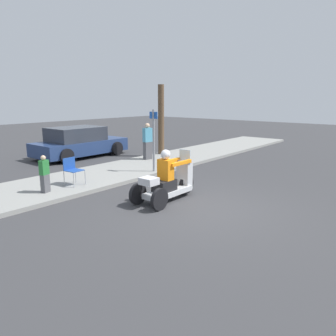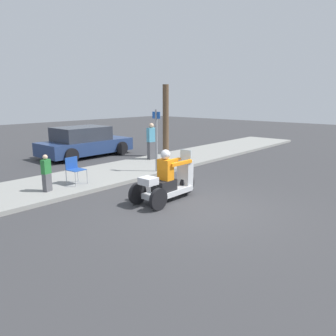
# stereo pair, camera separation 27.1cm
# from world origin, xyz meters

# --- Properties ---
(ground_plane) EXTENTS (60.00, 60.00, 0.00)m
(ground_plane) POSITION_xyz_m (0.00, 0.00, 0.00)
(ground_plane) COLOR #38383A
(sidewalk_strip) EXTENTS (28.00, 2.80, 0.12)m
(sidewalk_strip) POSITION_xyz_m (0.00, 4.60, 0.06)
(sidewalk_strip) COLOR gray
(sidewalk_strip) RESTS_ON ground
(motorcycle_trike) EXTENTS (2.17, 0.85, 1.40)m
(motorcycle_trike) POSITION_xyz_m (0.06, 1.14, 0.49)
(motorcycle_trike) COLOR black
(motorcycle_trike) RESTS_ON ground
(spectator_by_tree) EXTENTS (0.28, 0.22, 1.05)m
(spectator_by_tree) POSITION_xyz_m (-1.89, 3.99, 0.63)
(spectator_by_tree) COLOR #515156
(spectator_by_tree) RESTS_ON sidewalk_strip
(spectator_with_child) EXTENTS (0.40, 0.29, 1.55)m
(spectator_with_child) POSITION_xyz_m (3.62, 5.23, 0.87)
(spectator_with_child) COLOR #515156
(spectator_with_child) RESTS_ON sidewalk_strip
(folding_chair_set_back) EXTENTS (0.50, 0.50, 0.82)m
(folding_chair_set_back) POSITION_xyz_m (-0.90, 4.14, 0.62)
(folding_chair_set_back) COLOR #A5A8AD
(folding_chair_set_back) RESTS_ON sidewalk_strip
(parked_car_lot_far) EXTENTS (4.27, 2.09, 1.40)m
(parked_car_lot_far) POSITION_xyz_m (2.48, 8.52, 0.67)
(parked_car_lot_far) COLOR navy
(parked_car_lot_far) RESTS_ON ground
(tree_trunk) EXTENTS (0.28, 0.28, 3.19)m
(tree_trunk) POSITION_xyz_m (5.04, 5.69, 1.71)
(tree_trunk) COLOR brown
(tree_trunk) RESTS_ON sidewalk_strip
(street_sign) EXTENTS (0.08, 0.36, 2.20)m
(street_sign) POSITION_xyz_m (2.05, 3.45, 1.32)
(street_sign) COLOR gray
(street_sign) RESTS_ON sidewalk_strip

